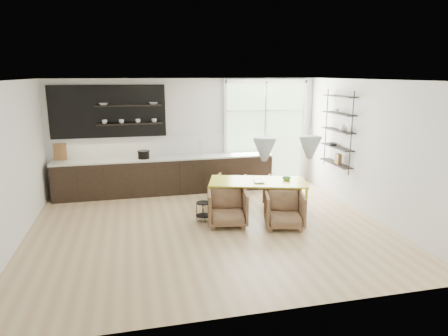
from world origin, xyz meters
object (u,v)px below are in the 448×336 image
armchair_back_right (280,190)px  dining_table (258,183)px  armchair_front_left (227,207)px  armchair_front_right (284,210)px  wire_stool (203,209)px  armchair_back_left (230,189)px

armchair_back_right → dining_table: bearing=69.0°
armchair_back_right → armchair_front_left: 1.85m
armchair_front_right → armchair_back_right: bearing=86.4°
armchair_front_left → wire_stool: size_ratio=2.00×
armchair_back_left → armchair_back_right: bearing=-173.9°
armchair_back_left → armchair_front_right: 1.96m
armchair_front_right → armchair_back_left: bearing=124.1°
dining_table → wire_stool: (-1.23, -0.13, -0.45)m
armchair_back_right → wire_stool: armchair_back_right is taller
armchair_back_right → wire_stool: 2.10m
armchair_front_right → wire_stool: 1.68m
armchair_front_right → wire_stool: armchair_front_right is taller
armchair_front_right → wire_stool: (-1.52, 0.71, -0.10)m
armchair_front_left → armchair_front_right: size_ratio=1.03×
armchair_front_left → armchair_front_right: bearing=-10.2°
armchair_back_left → armchair_back_right: 1.20m
dining_table → armchair_front_left: bearing=-133.6°
armchair_front_right → wire_stool: bearing=169.1°
armchair_back_left → armchair_front_right: bearing=136.5°
armchair_front_left → armchair_back_right: bearing=43.3°
dining_table → armchair_back_left: dining_table is taller
dining_table → armchair_back_right: (0.75, 0.58, -0.38)m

